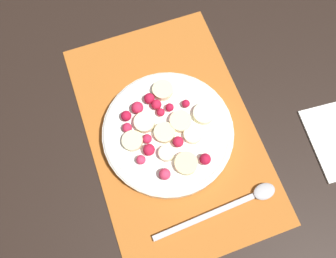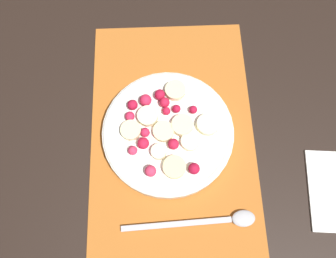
{
  "view_description": "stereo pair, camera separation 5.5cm",
  "coord_description": "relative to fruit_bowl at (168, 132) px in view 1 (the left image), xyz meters",
  "views": [
    {
      "loc": [
        -0.18,
        0.07,
        0.55
      ],
      "look_at": [
        -0.01,
        0.01,
        0.04
      ],
      "focal_mm": 35.0,
      "sensor_mm": 36.0,
      "label": 1
    },
    {
      "loc": [
        -0.19,
        0.01,
        0.55
      ],
      "look_at": [
        -0.01,
        0.01,
        0.04
      ],
      "focal_mm": 35.0,
      "sensor_mm": 36.0,
      "label": 2
    }
  ],
  "objects": [
    {
      "name": "ground_plane",
      "position": [
        0.01,
        -0.01,
        -0.02
      ],
      "size": [
        3.0,
        3.0,
        0.0
      ],
      "primitive_type": "plane",
      "color": "black"
    },
    {
      "name": "placemat",
      "position": [
        0.01,
        -0.01,
        -0.02
      ],
      "size": [
        0.45,
        0.29,
        0.01
      ],
      "color": "#B26023",
      "rests_on": "ground_plane"
    },
    {
      "name": "fruit_bowl",
      "position": [
        0.0,
        0.0,
        0.0
      ],
      "size": [
        0.23,
        0.23,
        0.04
      ],
      "color": "silver",
      "rests_on": "placemat"
    },
    {
      "name": "spoon",
      "position": [
        -0.15,
        -0.07,
        -0.01
      ],
      "size": [
        0.03,
        0.21,
        0.01
      ],
      "rotation": [
        0.0,
        0.0,
        4.76
      ],
      "color": "#B2B2B7",
      "rests_on": "placemat"
    }
  ]
}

